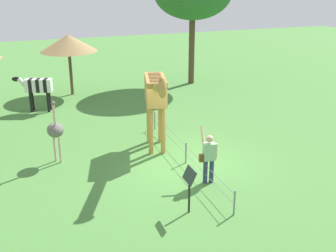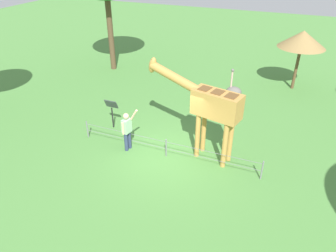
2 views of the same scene
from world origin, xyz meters
name	(u,v)px [view 1 (image 1 of 2)]	position (x,y,z in m)	size (l,w,h in m)	color
ground_plane	(183,163)	(0.00, 0.00, 0.00)	(60.00, 60.00, 0.00)	#4C843D
giraffe	(156,95)	(-1.33, -0.53, 2.15)	(3.82, 1.36, 3.41)	#BC8942
visitor	(209,156)	(1.54, 0.22, 0.90)	(0.60, 0.59, 1.77)	navy
zebra	(37,87)	(-7.61, -4.30, 1.16)	(0.86, 1.81, 1.66)	black
ostrich	(55,130)	(-1.57, -4.05, 1.18)	(0.70, 0.56, 2.25)	#CC9E93
shade_hut_far	(68,43)	(-9.98, -2.46, 2.74)	(2.93, 2.93, 3.18)	brown
info_sign	(189,181)	(2.95, -0.99, 0.95)	(0.56, 0.21, 1.32)	black
wire_fence	(186,152)	(0.00, 0.10, 0.40)	(7.05, 0.05, 0.75)	slate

